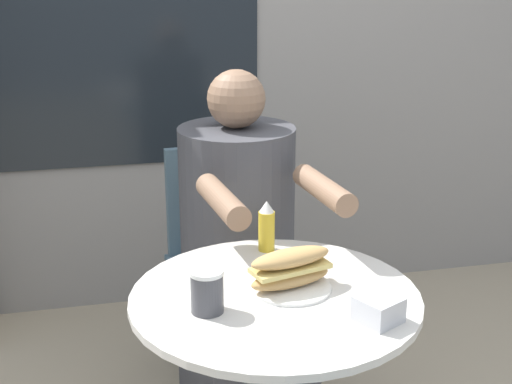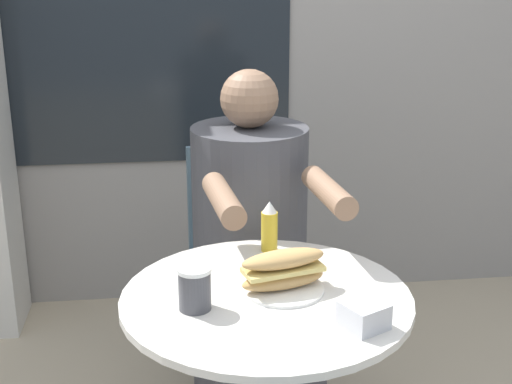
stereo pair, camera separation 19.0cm
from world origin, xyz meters
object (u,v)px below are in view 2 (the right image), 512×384
(diner_chair, at_px, (238,239))
(cafe_table, at_px, (266,365))
(seated_diner, at_px, (252,278))
(sandwich_on_plate, at_px, (283,273))
(condiment_bottle, at_px, (269,227))
(drink_cup, at_px, (195,288))

(diner_chair, bearing_deg, cafe_table, 82.64)
(seated_diner, height_order, sandwich_on_plate, seated_diner)
(diner_chair, distance_m, seated_diner, 0.35)
(seated_diner, bearing_deg, sandwich_on_plate, 85.19)
(diner_chair, bearing_deg, condiment_bottle, 86.37)
(drink_cup, distance_m, condiment_bottle, 0.40)
(seated_diner, distance_m, condiment_bottle, 0.41)
(cafe_table, relative_size, seated_diner, 0.61)
(seated_diner, distance_m, drink_cup, 0.70)
(drink_cup, bearing_deg, seated_diner, 71.15)
(cafe_table, bearing_deg, diner_chair, 88.91)
(cafe_table, height_order, sandwich_on_plate, sandwich_on_plate)
(drink_cup, xyz_separation_m, condiment_bottle, (0.22, 0.33, 0.02))
(diner_chair, xyz_separation_m, condiment_bottle, (0.03, -0.63, 0.29))
(seated_diner, bearing_deg, diner_chair, -93.95)
(diner_chair, relative_size, drink_cup, 8.16)
(cafe_table, xyz_separation_m, condiment_bottle, (0.05, 0.28, 0.27))
(cafe_table, height_order, diner_chair, diner_chair)
(sandwich_on_plate, relative_size, drink_cup, 2.17)
(seated_diner, bearing_deg, drink_cup, 64.88)
(cafe_table, bearing_deg, sandwich_on_plate, 26.26)
(seated_diner, distance_m, sandwich_on_plate, 0.60)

